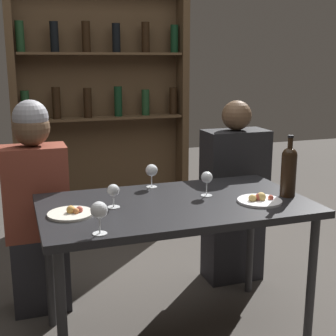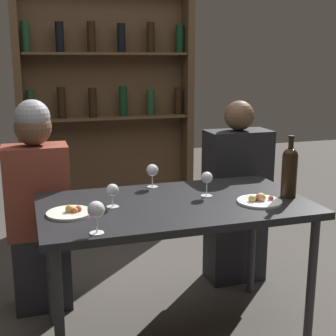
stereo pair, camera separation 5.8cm
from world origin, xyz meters
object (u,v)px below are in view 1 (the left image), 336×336
Objects in this scene: food_plate_1 at (259,200)px; food_plate_0 at (71,213)px; wine_bottle at (289,169)px; wine_glass_1 at (99,211)px; wine_glass_0 at (152,171)px; seated_person_left at (37,210)px; wine_glass_3 at (113,191)px; wine_glass_2 at (207,179)px; seated_person_right at (234,198)px.

food_plate_0 is at bearing 173.70° from food_plate_1.
wine_bottle is 1.05m from wine_glass_1.
wine_glass_0 is 0.62m from food_plate_1.
wine_glass_0 is at bearing -20.21° from seated_person_left.
seated_person_left is (-0.61, 0.23, -0.23)m from wine_glass_0.
wine_glass_3 is (-0.28, -0.29, -0.01)m from wine_glass_0.
wine_glass_0 reaches higher than wine_glass_3.
wine_glass_2 is at bearing 4.20° from wine_glass_3.
wine_glass_0 and wine_glass_2 have the same top height.
seated_person_left is (-1.23, 0.62, -0.28)m from wine_bottle.
wine_glass_3 is 0.09× the size of seated_person_left.
wine_bottle is 0.26× the size of seated_person_left.
food_plate_0 is (-0.21, -0.05, -0.07)m from wine_glass_3.
wine_bottle is 1.53× the size of food_plate_0.
seated_person_right is (0.63, 0.23, -0.28)m from wine_glass_0.
wine_glass_0 is 0.72m from seated_person_right.
wine_glass_0 is 0.11× the size of seated_person_left.
food_plate_0 is (-0.71, -0.08, -0.08)m from wine_glass_2.
wine_glass_3 is 0.22m from food_plate_0.
seated_person_left is at bearing 159.79° from wine_glass_0.
wine_glass_0 reaches higher than food_plate_1.
seated_person_left is at bearing 153.46° from wine_bottle.
seated_person_left reaches higher than seated_person_right.
wine_glass_2 is 0.99m from seated_person_left.
wine_glass_1 is 0.62× the size of food_plate_1.
wine_bottle reaches higher than wine_glass_2.
wine_glass_3 is 0.55× the size of food_plate_0.
wine_glass_3 is at bearing 168.22° from food_plate_1.
wine_glass_2 is at bearing -130.21° from seated_person_right.
wine_glass_1 is 0.72m from wine_glass_2.
wine_glass_0 is 0.95× the size of wine_glass_1.
food_plate_0 is 1.26m from seated_person_right.
seated_person_left is at bearing 103.93° from wine_glass_1.
wine_glass_1 is at bearing -167.68° from wine_bottle.
wine_bottle is at bearing 12.32° from wine_glass_1.
wine_glass_1 is 0.90m from seated_person_left.
food_plate_1 is (0.83, 0.18, -0.09)m from wine_glass_1.
seated_person_left reaches higher than food_plate_1.
wine_bottle is 1.45× the size of food_plate_1.
food_plate_0 is at bearing 105.88° from wine_glass_1.
food_plate_1 is at bearing -41.70° from wine_glass_2.
seated_person_right is (0.90, 0.51, -0.27)m from wine_glass_3.
food_plate_0 is at bearing 177.16° from wine_bottle.
wine_glass_2 is 0.69m from seated_person_right.
food_plate_0 is 0.95× the size of food_plate_1.
food_plate_1 is at bearing -32.41° from seated_person_left.
wine_bottle is 2.45× the size of wine_glass_2.
food_plate_1 is 0.72m from seated_person_right.
wine_glass_3 is 0.72m from food_plate_1.
wine_glass_2 is 0.59× the size of food_plate_1.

